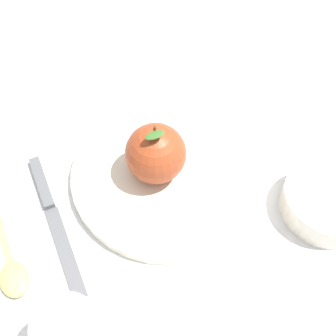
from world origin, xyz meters
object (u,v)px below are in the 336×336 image
apple (156,153)px  cup (70,335)px  knife (51,209)px  spoon (10,263)px  dinner_plate (168,173)px  side_bowl (329,200)px

apple → cup: (0.22, -0.09, -0.01)m
apple → cup: apple is taller
knife → spoon: size_ratio=1.14×
dinner_plate → cup: cup is taller
cup → spoon: bearing=-136.9°
side_bowl → knife: side_bowl is taller
knife → spoon: 0.08m
cup → spoon: 0.14m
spoon → apple: bearing=125.4°
dinner_plate → knife: dinner_plate is taller
cup → knife: size_ratio=0.39×
dinner_plate → side_bowl: bearing=75.0°
side_bowl → cup: size_ratio=1.47×
apple → side_bowl: apple is taller
dinner_plate → apple: size_ratio=2.87×
cup → knife: (-0.17, -0.05, -0.04)m
spoon → side_bowl: bearing=100.3°
dinner_plate → spoon: bearing=-56.5°
apple → side_bowl: size_ratio=0.78×
dinner_plate → side_bowl: side_bowl is taller
dinner_plate → knife: bearing=-71.2°
apple → knife: size_ratio=0.45×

